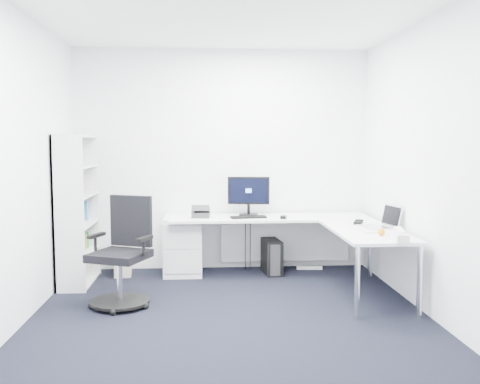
{
  "coord_description": "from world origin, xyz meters",
  "views": [
    {
      "loc": [
        -0.23,
        -4.51,
        1.57
      ],
      "look_at": [
        0.15,
        1.05,
        1.05
      ],
      "focal_mm": 40.0,
      "sensor_mm": 36.0,
      "label": 1
    }
  ],
  "objects": [
    {
      "name": "mouse",
      "position": [
        0.69,
        1.55,
        0.71
      ],
      "size": [
        0.09,
        0.12,
        0.03
      ],
      "primitive_type": "cube",
      "rotation": [
        0.0,
        0.0,
        -0.32
      ],
      "color": "black",
      "rests_on": "l_desk"
    },
    {
      "name": "bookshelf",
      "position": [
        -1.62,
        1.45,
        0.83
      ],
      "size": [
        0.32,
        0.83,
        1.65
      ],
      "primitive_type": null,
      "color": "silver",
      "rests_on": "ground"
    },
    {
      "name": "power_strip",
      "position": [
        1.07,
        1.91,
        0.02
      ],
      "size": [
        0.32,
        0.08,
        0.04
      ],
      "primitive_type": "cube",
      "rotation": [
        0.0,
        0.0,
        -0.08
      ],
      "color": "silver",
      "rests_on": "ground"
    },
    {
      "name": "monitor",
      "position": [
        0.31,
        1.83,
        0.93
      ],
      "size": [
        0.52,
        0.22,
        0.48
      ],
      "primitive_type": null,
      "rotation": [
        0.0,
        0.0,
        -0.12
      ],
      "color": "black",
      "rests_on": "l_desk"
    },
    {
      "name": "beige_pc_tower",
      "position": [
        -1.2,
        1.84,
        0.2
      ],
      "size": [
        0.23,
        0.44,
        0.41
      ],
      "primitive_type": "cube",
      "rotation": [
        0.0,
        0.0,
        0.1
      ],
      "color": "#B9B29D",
      "rests_on": "ground"
    },
    {
      "name": "wall_front",
      "position": [
        0.0,
        -2.1,
        1.35
      ],
      "size": [
        3.6,
        0.02,
        2.7
      ],
      "primitive_type": "cube",
      "color": "white",
      "rests_on": "ground"
    },
    {
      "name": "wall_right",
      "position": [
        1.8,
        0.0,
        1.35
      ],
      "size": [
        0.02,
        4.2,
        2.7
      ],
      "primitive_type": "cube",
      "color": "white",
      "rests_on": "ground"
    },
    {
      "name": "black_keyboard",
      "position": [
        0.29,
        1.63,
        0.7
      ],
      "size": [
        0.43,
        0.2,
        0.02
      ],
      "primitive_type": "cube",
      "rotation": [
        0.0,
        0.0,
        0.14
      ],
      "color": "black",
      "rests_on": "l_desk"
    },
    {
      "name": "laptop",
      "position": [
        1.51,
        0.81,
        0.81
      ],
      "size": [
        0.4,
        0.39,
        0.24
      ],
      "primitive_type": null,
      "rotation": [
        0.0,
        0.0,
        0.2
      ],
      "color": "silver",
      "rests_on": "l_desk"
    },
    {
      "name": "desk_phone",
      "position": [
        -0.26,
        1.72,
        0.76
      ],
      "size": [
        0.22,
        0.22,
        0.14
      ],
      "primitive_type": null,
      "rotation": [
        0.0,
        0.0,
        -0.09
      ],
      "color": "#29292C",
      "rests_on": "l_desk"
    },
    {
      "name": "headphones",
      "position": [
        1.45,
        1.12,
        0.72
      ],
      "size": [
        0.21,
        0.25,
        0.06
      ],
      "primitive_type": null,
      "rotation": [
        0.0,
        0.0,
        -0.4
      ],
      "color": "black",
      "rests_on": "l_desk"
    },
    {
      "name": "drawer_pedestal",
      "position": [
        -0.48,
        1.81,
        0.34
      ],
      "size": [
        0.45,
        0.56,
        0.69
      ],
      "primitive_type": "cube",
      "color": "silver",
      "rests_on": "ground"
    },
    {
      "name": "orange_fruit",
      "position": [
        1.44,
        0.37,
        0.73
      ],
      "size": [
        0.07,
        0.07,
        0.07
      ],
      "primitive_type": "sphere",
      "color": "orange",
      "rests_on": "l_desk"
    },
    {
      "name": "tissue_box",
      "position": [
        1.5,
        0.06,
        0.73
      ],
      "size": [
        0.12,
        0.22,
        0.07
      ],
      "primitive_type": "cube",
      "rotation": [
        0.0,
        0.0,
        -0.03
      ],
      "color": "silver",
      "rests_on": "l_desk"
    },
    {
      "name": "task_chair",
      "position": [
        -1.04,
        0.56,
        0.52
      ],
      "size": [
        0.77,
        0.77,
        1.05
      ],
      "primitive_type": null,
      "rotation": [
        0.0,
        0.0,
        -0.4
      ],
      "color": "black",
      "rests_on": "ground"
    },
    {
      "name": "ground",
      "position": [
        0.0,
        0.0,
        0.0
      ],
      "size": [
        4.2,
        4.2,
        0.0
      ],
      "primitive_type": "plane",
      "color": "black"
    },
    {
      "name": "wall_back",
      "position": [
        0.0,
        2.1,
        1.35
      ],
      "size": [
        3.6,
        0.02,
        2.7
      ],
      "primitive_type": "cube",
      "color": "white",
      "rests_on": "ground"
    },
    {
      "name": "wall_left",
      "position": [
        -1.8,
        0.0,
        1.35
      ],
      "size": [
        0.02,
        4.2,
        2.7
      ],
      "primitive_type": "cube",
      "color": "white",
      "rests_on": "ground"
    },
    {
      "name": "l_desk",
      "position": [
        0.55,
        1.4,
        0.35
      ],
      "size": [
        2.37,
        1.33,
        0.69
      ],
      "primitive_type": null,
      "color": "silver",
      "rests_on": "ground"
    },
    {
      "name": "white_keyboard",
      "position": [
        1.35,
        0.68,
        0.7
      ],
      "size": [
        0.17,
        0.41,
        0.01
      ],
      "primitive_type": "cube",
      "rotation": [
        0.0,
        0.0,
        0.15
      ],
      "color": "silver",
      "rests_on": "l_desk"
    },
    {
      "name": "ceiling",
      "position": [
        0.0,
        0.0,
        2.7
      ],
      "size": [
        4.2,
        4.2,
        0.0
      ],
      "primitive_type": "plane",
      "color": "white"
    },
    {
      "name": "black_pc_tower",
      "position": [
        0.58,
        1.75,
        0.2
      ],
      "size": [
        0.23,
        0.43,
        0.41
      ],
      "primitive_type": "cube",
      "rotation": [
        0.0,
        0.0,
        0.11
      ],
      "color": "black",
      "rests_on": "ground"
    }
  ]
}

